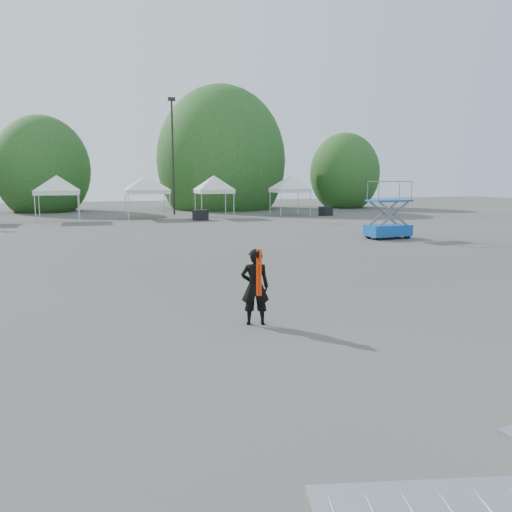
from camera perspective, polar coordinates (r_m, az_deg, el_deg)
name	(u,v)px	position (r m, az deg, el deg)	size (l,w,h in m)	color
ground	(256,307)	(12.21, 0.03, -5.82)	(120.00, 120.00, 0.00)	#474442
light_pole_east	(173,150)	(43.81, -9.50, 11.91)	(0.60, 0.25, 9.80)	black
tree_mid_w	(43,169)	(51.42, -23.21, 9.08)	(4.16, 4.16, 6.33)	#382314
tree_mid_e	(221,161)	(51.83, -3.99, 10.77)	(5.12, 5.12, 7.79)	#382314
tree_far_e	(345,173)	(54.64, 10.08, 9.28)	(3.84, 3.84, 5.84)	#382314
tent_d	(57,179)	(39.03, -21.83, 8.18)	(4.28, 4.28, 3.88)	silver
tent_e	(146,179)	(39.67, -12.41, 8.60)	(4.59, 4.59, 3.88)	silver
tent_f	(214,179)	(39.73, -4.84, 8.77)	(3.87, 3.87, 3.88)	silver
tent_g	(290,179)	(42.54, 3.92, 8.79)	(4.00, 4.00, 3.88)	silver
man	(255,287)	(10.59, -0.11, -3.52)	(0.68, 0.53, 1.64)	black
scissor_lift	(389,210)	(26.71, 14.94, 5.13)	(2.37, 1.31, 2.97)	#0B4392
crate_mid	(200,215)	(37.45, -6.37, 4.68)	(1.03, 0.80, 0.80)	black
crate_east	(326,211)	(42.36, 7.97, 5.10)	(0.97, 0.75, 0.75)	black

